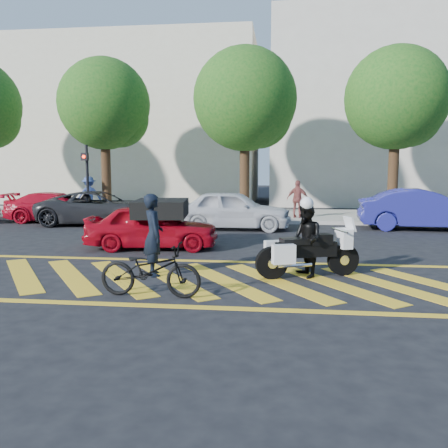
# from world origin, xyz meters

# --- Properties ---
(ground) EXTENTS (90.00, 90.00, 0.00)m
(ground) POSITION_xyz_m (0.00, 0.00, 0.00)
(ground) COLOR black
(ground) RESTS_ON ground
(sidewalk) EXTENTS (60.00, 5.00, 0.15)m
(sidewalk) POSITION_xyz_m (0.00, 12.00, 0.07)
(sidewalk) COLOR #9E998E
(sidewalk) RESTS_ON ground
(crosswalk) EXTENTS (12.33, 4.00, 0.01)m
(crosswalk) POSITION_xyz_m (-0.04, 0.00, 0.00)
(crosswalk) COLOR gold
(crosswalk) RESTS_ON ground
(building_left) EXTENTS (16.00, 8.00, 10.00)m
(building_left) POSITION_xyz_m (-8.00, 21.00, 5.00)
(building_left) COLOR beige
(building_left) RESTS_ON ground
(building_right) EXTENTS (16.00, 8.00, 11.00)m
(building_right) POSITION_xyz_m (9.00, 21.00, 5.50)
(building_right) COLOR beige
(building_right) RESTS_ON ground
(tree_left) EXTENTS (4.20, 4.20, 7.26)m
(tree_left) POSITION_xyz_m (-6.37, 12.06, 4.99)
(tree_left) COLOR black
(tree_left) RESTS_ON ground
(tree_center) EXTENTS (4.60, 4.60, 7.56)m
(tree_center) POSITION_xyz_m (0.13, 12.06, 5.10)
(tree_center) COLOR black
(tree_center) RESTS_ON ground
(tree_right) EXTENTS (4.40, 4.40, 7.41)m
(tree_right) POSITION_xyz_m (6.63, 12.06, 5.05)
(tree_right) COLOR black
(tree_right) RESTS_ON ground
(signal_pole) EXTENTS (0.28, 0.43, 3.20)m
(signal_pole) POSITION_xyz_m (-6.50, 9.74, 1.92)
(signal_pole) COLOR black
(signal_pole) RESTS_ON ground
(officer_bike) EXTENTS (0.65, 0.76, 1.76)m
(officer_bike) POSITION_xyz_m (-1.05, 0.29, 0.88)
(officer_bike) COLOR black
(officer_bike) RESTS_ON ground
(bicycle) EXTENTS (1.90, 0.73, 0.98)m
(bicycle) POSITION_xyz_m (-0.67, -1.34, 0.49)
(bicycle) COLOR black
(bicycle) RESTS_ON ground
(police_motorcycle) EXTENTS (2.22, 1.13, 1.01)m
(police_motorcycle) POSITION_xyz_m (2.21, 0.50, 0.55)
(police_motorcycle) COLOR black
(police_motorcycle) RESTS_ON ground
(officer_moto) EXTENTS (0.82, 0.92, 1.58)m
(officer_moto) POSITION_xyz_m (2.19, 0.51, 0.79)
(officer_moto) COLOR black
(officer_moto) RESTS_ON ground
(red_convertible) EXTENTS (3.88, 1.92, 1.27)m
(red_convertible) POSITION_xyz_m (-1.97, 3.50, 0.64)
(red_convertible) COLOR #A10715
(red_convertible) RESTS_ON ground
(parked_left) EXTENTS (4.41, 2.21, 1.23)m
(parked_left) POSITION_xyz_m (-7.61, 9.20, 0.61)
(parked_left) COLOR red
(parked_left) RESTS_ON ground
(parked_mid_left) EXTENTS (4.96, 2.62, 1.33)m
(parked_mid_left) POSITION_xyz_m (-5.50, 8.52, 0.67)
(parked_mid_left) COLOR black
(parked_mid_left) RESTS_ON ground
(parked_mid_right) EXTENTS (4.28, 1.76, 1.45)m
(parked_mid_right) POSITION_xyz_m (-0.10, 7.80, 0.72)
(parked_mid_right) COLOR silver
(parked_mid_right) RESTS_ON ground
(parked_right) EXTENTS (4.63, 1.88, 1.50)m
(parked_right) POSITION_xyz_m (6.82, 8.47, 0.75)
(parked_right) COLOR navy
(parked_right) RESTS_ON ground
(pedestrian_left) EXTENTS (1.25, 1.02, 1.69)m
(pedestrian_left) POSITION_xyz_m (-7.14, 11.45, 0.99)
(pedestrian_left) COLOR navy
(pedestrian_left) RESTS_ON sidewalk
(pedestrian_right) EXTENTS (0.98, 0.58, 1.57)m
(pedestrian_right) POSITION_xyz_m (2.36, 10.58, 0.94)
(pedestrian_right) COLOR #944943
(pedestrian_right) RESTS_ON sidewalk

